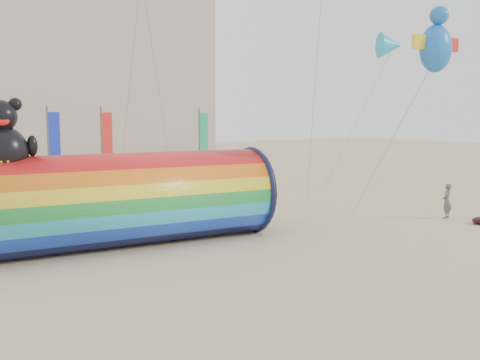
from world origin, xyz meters
TOP-DOWN VIEW (x-y plane):
  - ground at (0.00, 0.00)m, footprint 160.00×160.00m
  - windsock_assembly at (-3.41, 3.66)m, footprint 11.55×3.52m
  - kite_handler at (11.46, 1.59)m, footprint 0.69×0.60m
  - festival_banners at (0.31, 14.22)m, footprint 10.11×2.50m

SIDE VIEW (x-z plane):
  - ground at x=0.00m, z-range 0.00..0.00m
  - kite_handler at x=11.46m, z-range 0.00..1.60m
  - windsock_assembly at x=-3.41m, z-range -0.90..4.43m
  - festival_banners at x=0.31m, z-range 0.04..5.24m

